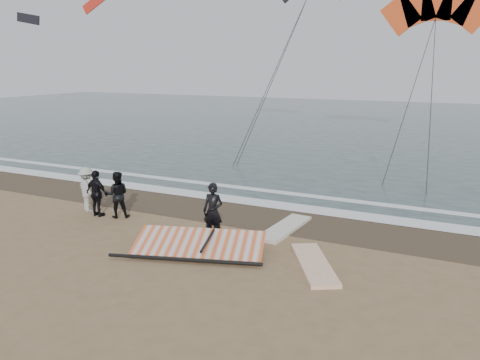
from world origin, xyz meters
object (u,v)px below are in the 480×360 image
(sail_rig, at_px, (200,244))
(board_cream, at_px, (285,228))
(board_white, at_px, (314,264))
(man_main, at_px, (213,211))

(sail_rig, bearing_deg, board_cream, 59.49)
(board_white, height_order, sail_rig, sail_rig)
(board_white, bearing_deg, sail_rig, 157.51)
(board_white, bearing_deg, man_main, 139.92)
(man_main, bearing_deg, sail_rig, -87.68)
(board_cream, height_order, sail_rig, sail_rig)
(board_cream, xyz_separation_m, sail_rig, (-1.55, -2.63, 0.14))
(man_main, height_order, board_cream, man_main)
(board_cream, distance_m, sail_rig, 3.06)
(sail_rig, bearing_deg, man_main, 96.33)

